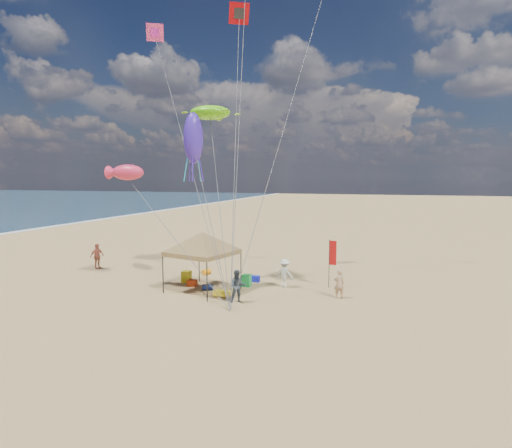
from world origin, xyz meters
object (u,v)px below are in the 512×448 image
(cooler_red, at_px, (192,283))
(person_far_a, at_px, (97,256))
(feather_flag, at_px, (332,256))
(chair_yellow, at_px, (186,277))
(chair_green, at_px, (246,280))
(person_near_a, at_px, (339,284))
(person_near_b, at_px, (238,287))
(canopy_tent, at_px, (202,234))
(cooler_blue, at_px, (255,279))
(beach_cart, at_px, (222,293))
(person_near_c, at_px, (285,273))

(cooler_red, relative_size, person_far_a, 0.30)
(feather_flag, bearing_deg, chair_yellow, -170.95)
(chair_green, height_order, person_near_a, person_near_a)
(cooler_red, height_order, person_near_b, person_near_b)
(cooler_red, bearing_deg, canopy_tent, -36.31)
(person_far_a, bearing_deg, canopy_tent, -90.75)
(cooler_blue, relative_size, chair_green, 0.77)
(beach_cart, bearing_deg, cooler_red, 148.86)
(chair_yellow, height_order, person_near_a, person_near_a)
(person_near_a, xyz_separation_m, person_near_b, (-4.84, -2.45, 0.07))
(cooler_blue, xyz_separation_m, person_far_a, (-11.74, 0.21, 0.71))
(chair_yellow, bearing_deg, cooler_blue, 18.75)
(cooler_red, distance_m, cooler_blue, 3.87)
(chair_yellow, bearing_deg, chair_green, 2.90)
(cooler_blue, distance_m, chair_yellow, 4.23)
(feather_flag, bearing_deg, beach_cart, -145.40)
(feather_flag, relative_size, person_near_c, 1.68)
(chair_yellow, xyz_separation_m, person_far_a, (-7.75, 1.57, 0.55))
(chair_green, relative_size, person_near_a, 0.44)
(canopy_tent, bearing_deg, person_near_c, 26.80)
(beach_cart, relative_size, person_near_a, 0.57)
(cooler_red, height_order, person_near_a, person_near_a)
(canopy_tent, height_order, person_near_c, canopy_tent)
(canopy_tent, relative_size, feather_flag, 2.15)
(person_far_a, bearing_deg, feather_flag, -73.46)
(feather_flag, height_order, beach_cart, feather_flag)
(person_near_b, bearing_deg, chair_yellow, 122.66)
(chair_green, height_order, beach_cart, chair_green)
(person_near_b, bearing_deg, chair_green, 78.81)
(chair_green, distance_m, beach_cart, 2.55)
(person_near_a, bearing_deg, feather_flag, -98.97)
(feather_flag, distance_m, chair_green, 5.22)
(cooler_red, relative_size, chair_green, 0.77)
(chair_yellow, bearing_deg, person_near_a, -4.08)
(canopy_tent, relative_size, cooler_blue, 11.30)
(cooler_red, bearing_deg, cooler_blue, 33.16)
(chair_green, bearing_deg, person_far_a, 173.24)
(canopy_tent, height_order, person_near_a, canopy_tent)
(cooler_red, bearing_deg, person_near_c, 14.56)
(beach_cart, relative_size, person_far_a, 0.50)
(cooler_red, relative_size, chair_yellow, 0.77)
(canopy_tent, relative_size, chair_yellow, 8.72)
(canopy_tent, bearing_deg, person_near_a, 6.51)
(chair_green, distance_m, chair_yellow, 3.84)
(person_far_a, bearing_deg, cooler_red, -88.09)
(person_near_c, bearing_deg, person_near_b, 85.20)
(cooler_red, distance_m, person_near_b, 4.47)
(cooler_red, distance_m, person_near_c, 5.50)
(chair_yellow, relative_size, beach_cart, 0.78)
(chair_yellow, xyz_separation_m, beach_cart, (3.33, -2.31, -0.15))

